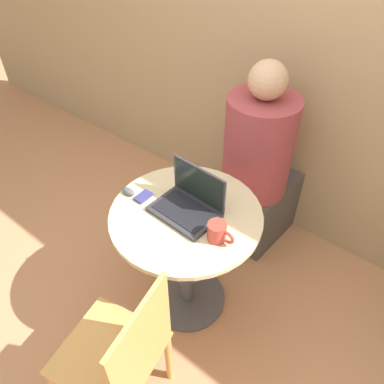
{
  "coord_description": "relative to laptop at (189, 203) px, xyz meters",
  "views": [
    {
      "loc": [
        0.81,
        -0.98,
        1.99
      ],
      "look_at": [
        -0.0,
        0.05,
        0.83
      ],
      "focal_mm": 35.0,
      "sensor_mm": 36.0,
      "label": 1
    }
  ],
  "objects": [
    {
      "name": "cell_phone",
      "position": [
        -0.23,
        -0.08,
        -0.04
      ],
      "size": [
        0.05,
        0.09,
        0.02
      ],
      "color": "navy",
      "rests_on": "round_table"
    },
    {
      "name": "back_wall",
      "position": [
        0.0,
        0.96,
        0.53
      ],
      "size": [
        7.0,
        0.05,
        2.6
      ],
      "color": "tan",
      "rests_on": "ground_plane"
    },
    {
      "name": "coffee_cup",
      "position": [
        0.22,
        -0.07,
        -0.0
      ],
      "size": [
        0.13,
        0.09,
        0.09
      ],
      "color": "#B2382D",
      "rests_on": "round_table"
    },
    {
      "name": "computer_mouse",
      "position": [
        -0.31,
        -0.1,
        -0.03
      ],
      "size": [
        0.08,
        0.04,
        0.03
      ],
      "color": "#4C4C51",
      "rests_on": "round_table"
    },
    {
      "name": "chair_empty",
      "position": [
        0.15,
        -0.64,
        -0.31
      ],
      "size": [
        0.47,
        0.47,
        0.89
      ],
      "color": "tan",
      "rests_on": "ground_plane"
    },
    {
      "name": "laptop",
      "position": [
        0.0,
        0.0,
        0.0
      ],
      "size": [
        0.32,
        0.23,
        0.22
      ],
      "color": "#2D2D33",
      "rests_on": "round_table"
    },
    {
      "name": "round_table",
      "position": [
        0.0,
        -0.03,
        -0.26
      ],
      "size": [
        0.74,
        0.74,
        0.73
      ],
      "color": "#4C4C51",
      "rests_on": "ground_plane"
    },
    {
      "name": "ground_plane",
      "position": [
        0.0,
        -0.03,
        -0.77
      ],
      "size": [
        12.0,
        12.0,
        0.0
      ],
      "primitive_type": "plane",
      "color": "tan"
    },
    {
      "name": "person_seated",
      "position": [
        0.02,
        0.69,
        -0.25
      ],
      "size": [
        0.41,
        0.63,
        1.27
      ],
      "color": "#4C4742",
      "rests_on": "ground_plane"
    }
  ]
}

